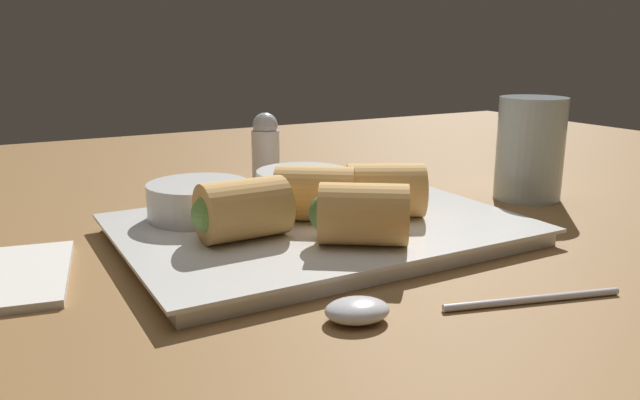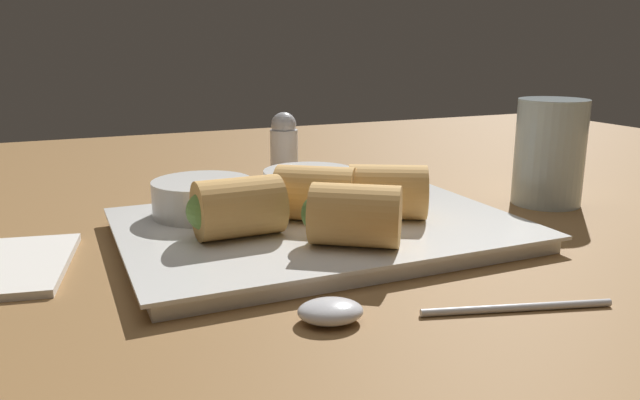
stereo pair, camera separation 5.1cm
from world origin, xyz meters
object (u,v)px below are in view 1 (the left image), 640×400
at_px(dipping_bowl_near, 303,185).
at_px(spoon, 385,309).
at_px(dipping_bowl_far, 199,199).
at_px(serving_plate, 320,229).
at_px(salt_shaker, 266,148).
at_px(drinking_glass, 530,149).

xyz_separation_m(dipping_bowl_near, spoon, (-0.06, -0.23, -0.03)).
bearing_deg(dipping_bowl_far, serving_plate, -35.57).
height_order(serving_plate, salt_shaker, salt_shaker).
distance_m(dipping_bowl_far, salt_shaker, 0.21).
relative_size(spoon, salt_shaker, 2.37).
xyz_separation_m(serving_plate, drinking_glass, (0.27, 0.01, 0.05)).
bearing_deg(serving_plate, dipping_bowl_near, 74.96).
height_order(spoon, salt_shaker, salt_shaker).
height_order(drinking_glass, salt_shaker, drinking_glass).
relative_size(serving_plate, dipping_bowl_near, 3.78).
bearing_deg(spoon, serving_plate, 74.75).
height_order(serving_plate, dipping_bowl_far, dipping_bowl_far).
relative_size(serving_plate, drinking_glass, 3.07).
bearing_deg(drinking_glass, dipping_bowl_far, 172.18).
relative_size(dipping_bowl_near, drinking_glass, 0.81).
distance_m(spoon, drinking_glass, 0.36).
xyz_separation_m(dipping_bowl_near, dipping_bowl_far, (-0.11, -0.00, 0.00)).
relative_size(drinking_glass, salt_shaker, 1.30).
distance_m(dipping_bowl_near, spoon, 0.24).
height_order(dipping_bowl_far, salt_shaker, salt_shaker).
relative_size(serving_plate, dipping_bowl_far, 3.78).
bearing_deg(drinking_glass, serving_plate, -176.98).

